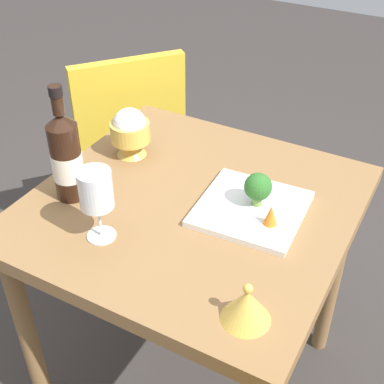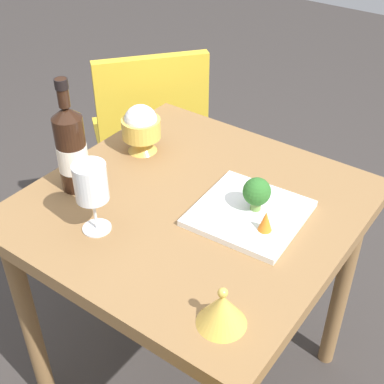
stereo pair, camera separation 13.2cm
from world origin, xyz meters
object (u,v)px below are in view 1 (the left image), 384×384
Objects in this scene: rice_bowl at (130,131)px; wine_glass at (96,191)px; carrot_garnish_left at (271,215)px; wine_bottle at (66,156)px; rice_bowl_lid at (247,305)px; serving_plate at (251,209)px; chair_near_window at (127,133)px; broccoli_floret at (258,187)px.

wine_glass is at bearing 112.73° from rice_bowl.
carrot_garnish_left is (-0.33, -0.21, -0.09)m from wine_glass.
wine_bottle is 3.02× the size of rice_bowl_lid.
serving_plate is (-0.43, -0.16, -0.11)m from wine_bottle.
wine_bottle is at bearing 20.37° from serving_plate.
wine_glass is 0.38m from serving_plate.
chair_near_window is 0.93m from carrot_garnish_left.
chair_near_window reaches higher than rice_bowl_lid.
rice_bowl is (-0.02, -0.24, -0.04)m from wine_bottle.
rice_bowl is 1.65× the size of broccoli_floret.
serving_plate is (0.13, -0.31, -0.03)m from rice_bowl_lid.
wine_bottle is 0.58m from rice_bowl_lid.
chair_near_window reaches higher than carrot_garnish_left.
rice_bowl_lid is at bearing 102.61° from carrot_garnish_left.
chair_near_window is 8.50× the size of rice_bowl_lid.
rice_bowl is at bearing -11.10° from serving_plate.
chair_near_window reaches higher than broccoli_floret.
serving_plate is at bearing 61.37° from broccoli_floret.
wine_glass is (-0.43, 0.70, 0.33)m from chair_near_window.
serving_plate is 3.07× the size of broccoli_floret.
chair_near_window is 0.54m from rice_bowl.
rice_bowl_lid is 0.35m from broccoli_floret.
rice_bowl is at bearing -67.27° from wine_glass.
rice_bowl_lid is (-0.39, 0.06, -0.09)m from wine_glass.
broccoli_floret is (-0.41, 0.06, -0.01)m from rice_bowl.
broccoli_floret is (-0.01, -0.01, 0.06)m from serving_plate.
wine_bottle reaches higher than carrot_garnish_left.
wine_glass reaches higher than broccoli_floret.
broccoli_floret is (-0.43, -0.17, -0.05)m from wine_bottle.
chair_near_window is 4.75× the size of wine_glass.
carrot_garnish_left reaches higher than serving_plate.
wine_bottle is 3.52× the size of broccoli_floret.
wine_glass is at bearing 149.98° from wine_bottle.
rice_bowl is at bearing -14.27° from carrot_garnish_left.
wine_glass is 2.09× the size of broccoli_floret.
serving_plate is at bearing -68.08° from rice_bowl_lid.
serving_plate is (-0.69, 0.45, 0.21)m from chair_near_window.
wine_bottle is 0.47m from broccoli_floret.
wine_glass is at bearing 43.43° from serving_plate.
rice_bowl_lid is 0.38× the size of serving_plate.
broccoli_floret is at bearing -43.78° from carrot_garnish_left.
wine_bottle is at bearing 84.61° from rice_bowl.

